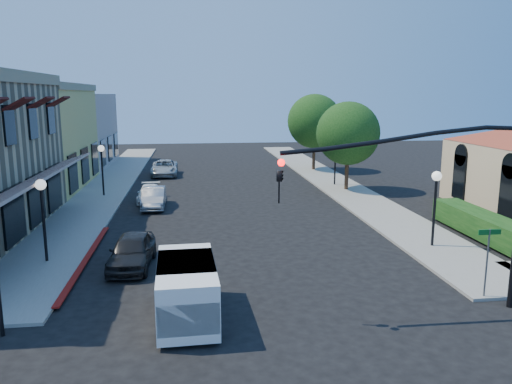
{
  "coord_description": "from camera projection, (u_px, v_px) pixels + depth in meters",
  "views": [
    {
      "loc": [
        -2.36,
        -12.85,
        6.94
      ],
      "look_at": [
        0.47,
        9.15,
        2.6
      ],
      "focal_mm": 35.0,
      "sensor_mm": 36.0,
      "label": 1
    }
  ],
  "objects": [
    {
      "name": "ground",
      "position": [
        281.0,
        344.0,
        14.13
      ],
      "size": [
        120.0,
        120.0,
        0.0
      ],
      "primitive_type": "plane",
      "color": "black",
      "rests_on": "ground"
    },
    {
      "name": "sidewalk_left",
      "position": [
        111.0,
        183.0,
        39.31
      ],
      "size": [
        3.5,
        50.0,
        0.12
      ],
      "primitive_type": "cube",
      "color": "gray",
      "rests_on": "ground"
    },
    {
      "name": "sidewalk_right",
      "position": [
        327.0,
        179.0,
        41.5
      ],
      "size": [
        3.5,
        50.0,
        0.12
      ],
      "primitive_type": "cube",
      "color": "gray",
      "rests_on": "ground"
    },
    {
      "name": "curb_red_strip",
      "position": [
        87.0,
        262.0,
        21.06
      ],
      "size": [
        0.25,
        10.0,
        0.06
      ],
      "primitive_type": "cube",
      "color": "maroon",
      "rests_on": "ground"
    },
    {
      "name": "yellow_stucco_building",
      "position": [
        13.0,
        138.0,
        36.77
      ],
      "size": [
        10.0,
        12.0,
        7.6
      ],
      "primitive_type": "cube",
      "color": "tan",
      "rests_on": "ground"
    },
    {
      "name": "pink_stucco_building",
      "position": [
        56.0,
        131.0,
        48.51
      ],
      "size": [
        10.0,
        12.0,
        7.0
      ],
      "primitive_type": "cube",
      "color": "#BD9C8F",
      "rests_on": "ground"
    },
    {
      "name": "hedge",
      "position": [
        484.0,
        239.0,
        24.36
      ],
      "size": [
        1.4,
        8.0,
        1.1
      ],
      "primitive_type": "cube",
      "color": "#133C11",
      "rests_on": "ground"
    },
    {
      "name": "street_tree_a",
      "position": [
        348.0,
        133.0,
        35.84
      ],
      "size": [
        4.56,
        4.56,
        6.48
      ],
      "color": "#372116",
      "rests_on": "ground"
    },
    {
      "name": "street_tree_b",
      "position": [
        315.0,
        121.0,
        45.51
      ],
      "size": [
        4.94,
        4.94,
        7.02
      ],
      "color": "#372116",
      "rests_on": "ground"
    },
    {
      "name": "signal_mast_arm",
      "position": [
        459.0,
        188.0,
        15.54
      ],
      "size": [
        8.01,
        0.39,
        6.0
      ],
      "color": "black",
      "rests_on": "ground"
    },
    {
      "name": "street_name_sign",
      "position": [
        488.0,
        252.0,
        16.89
      ],
      "size": [
        0.8,
        0.06,
        2.5
      ],
      "color": "#595B5E",
      "rests_on": "ground"
    },
    {
      "name": "lamppost_left_near",
      "position": [
        42.0,
        199.0,
        20.33
      ],
      "size": [
        0.44,
        0.44,
        3.57
      ],
      "color": "black",
      "rests_on": "ground"
    },
    {
      "name": "lamppost_left_far",
      "position": [
        102.0,
        157.0,
        33.96
      ],
      "size": [
        0.44,
        0.44,
        3.57
      ],
      "color": "black",
      "rests_on": "ground"
    },
    {
      "name": "lamppost_right_near",
      "position": [
        436.0,
        190.0,
        22.46
      ],
      "size": [
        0.44,
        0.44,
        3.57
      ],
      "color": "black",
      "rests_on": "ground"
    },
    {
      "name": "lamppost_right_far",
      "position": [
        336.0,
        151.0,
        38.03
      ],
      "size": [
        0.44,
        0.44,
        3.57
      ],
      "color": "black",
      "rests_on": "ground"
    },
    {
      "name": "white_van",
      "position": [
        187.0,
        287.0,
        15.5
      ],
      "size": [
        1.93,
        4.15,
        1.82
      ],
      "color": "white",
      "rests_on": "ground"
    },
    {
      "name": "parked_car_a",
      "position": [
        132.0,
        251.0,
        20.32
      ],
      "size": [
        1.86,
        4.08,
        1.36
      ],
      "primitive_type": "imported",
      "rotation": [
        0.0,
        0.0,
        -0.07
      ],
      "color": "black",
      "rests_on": "ground"
    },
    {
      "name": "parked_car_b",
      "position": [
        154.0,
        198.0,
        31.0
      ],
      "size": [
        1.35,
        3.87,
        1.27
      ],
      "primitive_type": "imported",
      "rotation": [
        0.0,
        0.0,
        0.0
      ],
      "color": "#A3A4A8",
      "rests_on": "ground"
    },
    {
      "name": "parked_car_c",
      "position": [
        150.0,
        194.0,
        32.85
      ],
      "size": [
        1.54,
        3.67,
        1.06
      ],
      "primitive_type": "imported",
      "rotation": [
        0.0,
        0.0,
        0.02
      ],
      "color": "white",
      "rests_on": "ground"
    },
    {
      "name": "parked_car_d",
      "position": [
        164.0,
        168.0,
        43.42
      ],
      "size": [
        2.25,
        4.83,
        1.34
      ],
      "primitive_type": "imported",
      "rotation": [
        0.0,
        0.0,
        0.01
      ],
      "color": "#B2B5B8",
      "rests_on": "ground"
    }
  ]
}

